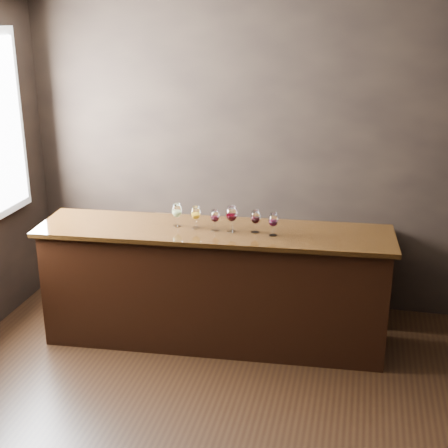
% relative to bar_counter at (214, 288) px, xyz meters
% --- Properties ---
extents(room_shell, '(5.02, 4.52, 2.81)m').
position_rel_bar_counter_xyz_m(room_shell, '(0.30, -1.21, 1.32)').
color(room_shell, black).
rests_on(room_shell, ground).
extents(bar_counter, '(2.82, 0.79, 0.97)m').
position_rel_bar_counter_xyz_m(bar_counter, '(0.00, 0.00, 0.00)').
color(bar_counter, black).
rests_on(bar_counter, ground).
extents(bar_top, '(2.91, 0.86, 0.04)m').
position_rel_bar_counter_xyz_m(bar_top, '(-0.00, 0.00, 0.51)').
color(bar_top, black).
rests_on(bar_top, bar_counter).
extents(back_bar_shelf, '(2.24, 0.40, 0.81)m').
position_rel_bar_counter_xyz_m(back_bar_shelf, '(0.32, 0.70, -0.08)').
color(back_bar_shelf, black).
rests_on(back_bar_shelf, ground).
extents(glass_white, '(0.08, 0.08, 0.19)m').
position_rel_bar_counter_xyz_m(glass_white, '(-0.31, 0.01, 0.65)').
color(glass_white, white).
rests_on(glass_white, bar_top).
extents(glass_amber, '(0.08, 0.08, 0.18)m').
position_rel_bar_counter_xyz_m(glass_amber, '(-0.15, -0.00, 0.65)').
color(glass_amber, white).
rests_on(glass_amber, bar_top).
extents(glass_red_a, '(0.07, 0.07, 0.17)m').
position_rel_bar_counter_xyz_m(glass_red_a, '(0.02, -0.02, 0.64)').
color(glass_red_a, white).
rests_on(glass_red_a, bar_top).
extents(glass_red_b, '(0.09, 0.09, 0.21)m').
position_rel_bar_counter_xyz_m(glass_red_b, '(0.15, -0.02, 0.67)').
color(glass_red_b, white).
rests_on(glass_red_b, bar_top).
extents(glass_red_c, '(0.08, 0.08, 0.18)m').
position_rel_bar_counter_xyz_m(glass_red_c, '(0.34, 0.00, 0.65)').
color(glass_red_c, white).
rests_on(glass_red_c, bar_top).
extents(glass_red_d, '(0.08, 0.08, 0.18)m').
position_rel_bar_counter_xyz_m(glass_red_d, '(0.49, -0.04, 0.65)').
color(glass_red_d, white).
rests_on(glass_red_d, bar_top).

